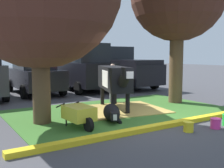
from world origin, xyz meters
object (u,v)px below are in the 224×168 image
Objects in this scene: bucket_pink at (216,123)px; pickup_truck_black at (121,69)px; bucket_yellow at (188,126)px; hatchback_white at (34,74)px; wheelbarrow at (79,113)px; calf_lying at (112,113)px; cow_holstein at (115,79)px; person_handler at (113,82)px; suv_black at (82,67)px.

bucket_pink is 0.05× the size of pickup_truck_black.
bucket_yellow is 0.06× the size of hatchback_white.
calf_lying is at bearing 10.07° from wheelbarrow.
cow_holstein is 0.56× the size of pickup_truck_black.
person_handler is at bearing -65.87° from hatchback_white.
person_handler is at bearing -99.41° from suv_black.
calf_lying is 3.11m from person_handler.
hatchback_white is at bearing 92.04° from calf_lying.
suv_black is 2.59m from pickup_truck_black.
pickup_truck_black reaches higher than calf_lying.
cow_holstein is 1.57m from person_handler.
hatchback_white is 2.62m from suv_black.
bucket_yellow is at bearing -98.79° from suv_black.
pickup_truck_black is at bearing 52.01° from person_handler.
bucket_pink is at bearing -109.18° from pickup_truck_black.
wheelbarrow is (-1.14, -0.20, 0.15)m from calf_lying.
hatchback_white is (-1.91, 4.26, 0.15)m from person_handler.
wheelbarrow is 3.58m from bucket_pink.
suv_black is (3.50, 6.94, 0.88)m from wheelbarrow.
person_handler reaches higher than bucket_pink.
suv_black is at bearing 86.67° from bucket_pink.
bucket_pink is 9.51m from pickup_truck_black.
hatchback_white is at bearing 178.26° from suv_black.
bucket_pink is (1.84, -2.17, -0.10)m from calf_lying.
bucket_yellow is at bearing -63.32° from calf_lying.
hatchback_white is 5.19m from pickup_truck_black.
suv_black is 0.85× the size of pickup_truck_black.
person_handler is 4.67m from hatchback_white.
person_handler reaches higher than cow_holstein.
wheelbarrow is 0.30× the size of pickup_truck_black.
bucket_yellow is (1.01, -2.00, -0.10)m from calf_lying.
person_handler is (0.77, 1.34, -0.27)m from cow_holstein.
calf_lying is 0.29× the size of suv_black.
cow_holstein is 1.89× the size of wheelbarrow.
suv_black is at bearing 63.23° from wheelbarrow.
calf_lying is at bearing -126.18° from cow_holstein.
wheelbarrow is at bearing -145.06° from cow_holstein.
suv_black is at bearing 75.13° from cow_holstein.
hatchback_white reaches higher than cow_holstein.
pickup_truck_black reaches higher than hatchback_white.
cow_holstein is 2.32× the size of calf_lying.
suv_black reaches higher than cow_holstein.
suv_black reaches higher than person_handler.
calf_lying is 4.65× the size of bucket_pink.
pickup_truck_black reaches higher than bucket_yellow.
wheelbarrow is (-2.81, -2.76, -0.45)m from person_handler.
cow_holstein is 1.74m from calf_lying.
bucket_pink is 9.27m from hatchback_white.
calf_lying reaches higher than bucket_pink.
wheelbarrow is 2.81m from bucket_yellow.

